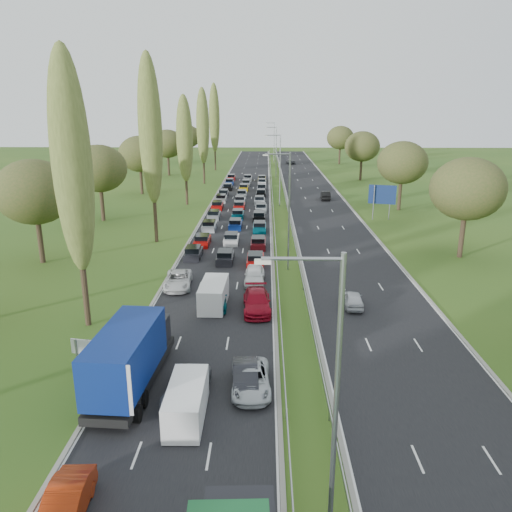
{
  "coord_description": "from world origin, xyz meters",
  "views": [
    {
      "loc": [
        2.19,
        -6.19,
        16.1
      ],
      "look_at": [
        1.19,
        42.87,
        1.5
      ],
      "focal_mm": 35.0,
      "sensor_mm": 36.0,
      "label": 1
    }
  ],
  "objects_px": {
    "blue_lorry": "(131,355)",
    "direction_sign": "(382,196)",
    "near_car_1": "(65,506)",
    "near_car_2": "(178,280)",
    "white_van_rear": "(214,293)",
    "info_sign": "(83,350)",
    "white_van_front": "(187,400)"
  },
  "relations": [
    {
      "from": "white_van_front",
      "to": "white_van_rear",
      "type": "height_order",
      "value": "white_van_rear"
    },
    {
      "from": "near_car_1",
      "to": "near_car_2",
      "type": "bearing_deg",
      "value": 86.79
    },
    {
      "from": "white_van_front",
      "to": "white_van_rear",
      "type": "relative_size",
      "value": 0.93
    },
    {
      "from": "near_car_1",
      "to": "info_sign",
      "type": "distance_m",
      "value": 12.7
    },
    {
      "from": "white_van_front",
      "to": "direction_sign",
      "type": "distance_m",
      "value": 54.62
    },
    {
      "from": "info_sign",
      "to": "direction_sign",
      "type": "xyz_separation_m",
      "value": [
        28.8,
        45.3,
        2.2
      ]
    },
    {
      "from": "blue_lorry",
      "to": "near_car_1",
      "type": "bearing_deg",
      "value": -87.14
    },
    {
      "from": "blue_lorry",
      "to": "direction_sign",
      "type": "height_order",
      "value": "direction_sign"
    },
    {
      "from": "white_van_rear",
      "to": "near_car_1",
      "type": "bearing_deg",
      "value": -97.31
    },
    {
      "from": "blue_lorry",
      "to": "direction_sign",
      "type": "xyz_separation_m",
      "value": [
        25.12,
        47.37,
        1.45
      ]
    },
    {
      "from": "direction_sign",
      "to": "near_car_2",
      "type": "bearing_deg",
      "value": -130.23
    },
    {
      "from": "near_car_2",
      "to": "white_van_front",
      "type": "height_order",
      "value": "white_van_front"
    },
    {
      "from": "info_sign",
      "to": "direction_sign",
      "type": "distance_m",
      "value": 53.72
    },
    {
      "from": "near_car_1",
      "to": "white_van_rear",
      "type": "distance_m",
      "value": 23.49
    },
    {
      "from": "near_car_1",
      "to": "white_van_front",
      "type": "relative_size",
      "value": 0.89
    },
    {
      "from": "near_car_1",
      "to": "info_sign",
      "type": "xyz_separation_m",
      "value": [
        -3.55,
        12.18,
        0.64
      ]
    },
    {
      "from": "blue_lorry",
      "to": "direction_sign",
      "type": "distance_m",
      "value": 53.64
    },
    {
      "from": "white_van_rear",
      "to": "direction_sign",
      "type": "relative_size",
      "value": 1.01
    },
    {
      "from": "near_car_2",
      "to": "direction_sign",
      "type": "bearing_deg",
      "value": 45.01
    },
    {
      "from": "near_car_2",
      "to": "white_van_front",
      "type": "relative_size",
      "value": 1.07
    },
    {
      "from": "near_car_2",
      "to": "white_van_front",
      "type": "bearing_deg",
      "value": -83.7
    },
    {
      "from": "info_sign",
      "to": "direction_sign",
      "type": "relative_size",
      "value": 0.4
    },
    {
      "from": "blue_lorry",
      "to": "near_car_2",
      "type": "bearing_deg",
      "value": 94.35
    },
    {
      "from": "near_car_2",
      "to": "direction_sign",
      "type": "xyz_separation_m",
      "value": [
        25.36,
        29.97,
        2.83
      ]
    },
    {
      "from": "white_van_rear",
      "to": "info_sign",
      "type": "bearing_deg",
      "value": -121.57
    },
    {
      "from": "blue_lorry",
      "to": "info_sign",
      "type": "distance_m",
      "value": 4.29
    },
    {
      "from": "info_sign",
      "to": "direction_sign",
      "type": "height_order",
      "value": "direction_sign"
    },
    {
      "from": "near_car_1",
      "to": "blue_lorry",
      "type": "bearing_deg",
      "value": 85.85
    },
    {
      "from": "near_car_1",
      "to": "near_car_2",
      "type": "xyz_separation_m",
      "value": [
        -0.11,
        27.51,
        0.01
      ]
    },
    {
      "from": "info_sign",
      "to": "white_van_front",
      "type": "bearing_deg",
      "value": -33.46
    },
    {
      "from": "white_van_front",
      "to": "near_car_1",
      "type": "bearing_deg",
      "value": -118.3
    },
    {
      "from": "near_car_2",
      "to": "white_van_rear",
      "type": "relative_size",
      "value": 0.99
    }
  ]
}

